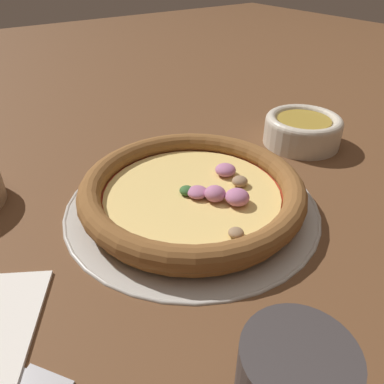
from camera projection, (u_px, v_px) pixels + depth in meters
name	position (u px, v px, depth m)	size (l,w,h in m)	color
ground_plane	(192.00, 205.00, 0.52)	(3.00, 3.00, 0.00)	brown
pizza_tray	(192.00, 204.00, 0.51)	(0.35, 0.35, 0.01)	#B7B2A8
pizza	(193.00, 191.00, 0.50)	(0.30, 0.30, 0.04)	#A86B33
bowl_near	(303.00, 129.00, 0.66)	(0.13, 0.13, 0.05)	beige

